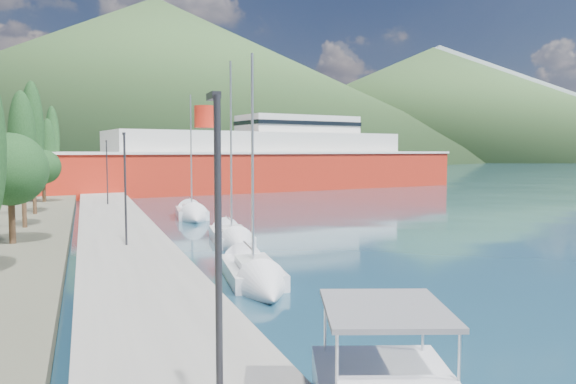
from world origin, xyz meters
name	(u,v)px	position (x,y,z in m)	size (l,w,h in m)	color
ground	(134,176)	(0.00, 120.00, 0.00)	(1400.00, 1400.00, 0.00)	#1A3D50
quay	(115,226)	(-9.00, 26.00, 0.40)	(5.00, 88.00, 0.80)	gray
hills_far	(221,88)	(138.59, 618.73, 77.39)	(1480.00, 900.00, 180.00)	slate
hills_near	(245,90)	(98.04, 372.50, 49.18)	(1010.00, 520.00, 115.00)	#36552B
tree_row	(30,152)	(-14.91, 30.98, 5.79)	(4.06, 64.74, 11.16)	#47301E
lamp_posts	(124,184)	(-9.00, 15.61, 4.08)	(0.15, 47.09, 6.06)	#2D2D33
sailboat_near	(259,282)	(-4.17, 6.17, 0.30)	(3.16, 7.91, 11.06)	silver
sailboat_mid	(235,242)	(-2.46, 16.65, 0.30)	(3.24, 8.80, 12.37)	silver
sailboat_far	(193,216)	(-2.39, 30.96, 0.33)	(3.35, 8.18, 11.71)	silver
ferry	(262,163)	(14.40, 64.96, 3.93)	(66.48, 24.98, 12.92)	red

